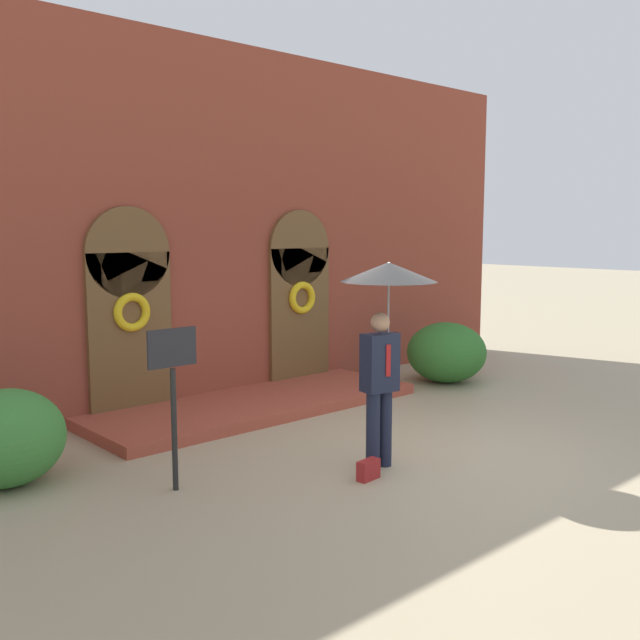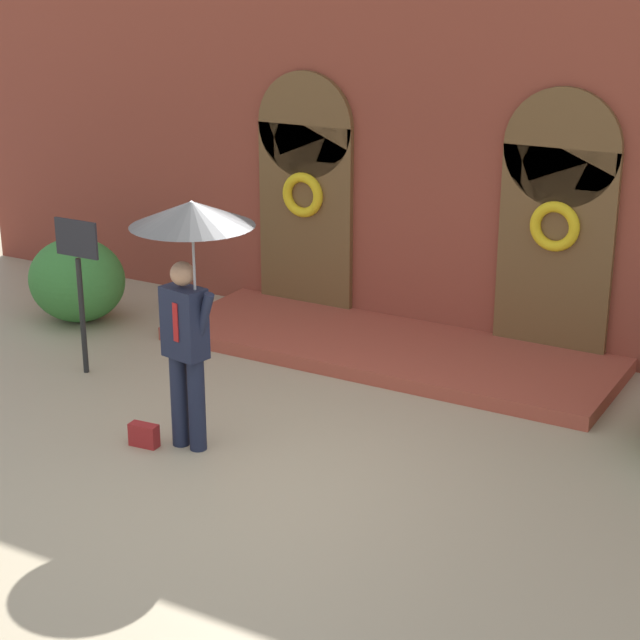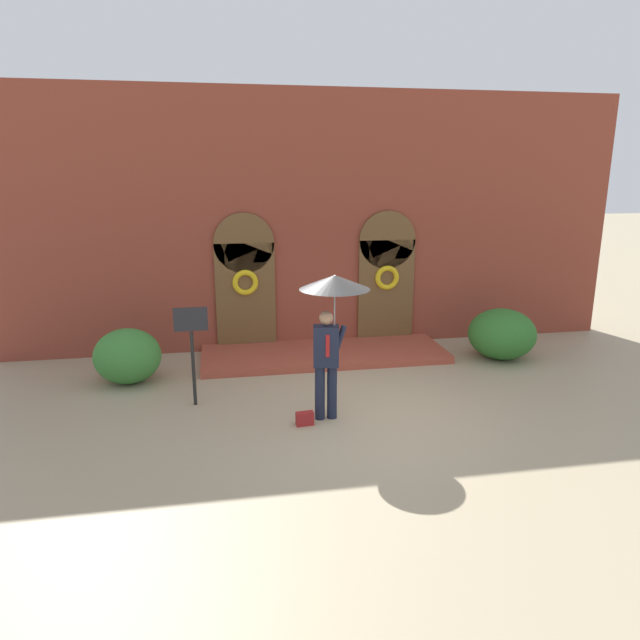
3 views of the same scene
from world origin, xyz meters
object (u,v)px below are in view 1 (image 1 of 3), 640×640
Objects in this scene: shrub_left at (6,438)px; shrub_right at (446,352)px; sign_post at (173,382)px; person_with_umbrella at (386,302)px; handbag at (368,470)px.

shrub_right is at bearing 0.81° from shrub_left.
sign_post is at bearing -45.91° from shrub_left.
person_with_umbrella is 1.37× the size of sign_post.
person_with_umbrella is 4.99m from shrub_right.
handbag is 0.23× the size of shrub_left.
shrub_left is 7.65m from shrub_right.
shrub_left is at bearing 134.09° from sign_post.
handbag is 0.20× the size of shrub_right.
shrub_right is at bearing 29.51° from person_with_umbrella.
sign_post reaches higher than handbag.
person_with_umbrella is at bearing -23.24° from sign_post.
handbag is at bearing -33.55° from sign_post.
person_with_umbrella reaches higher than sign_post.
shrub_left is (-1.27, 1.31, -0.64)m from sign_post.
person_with_umbrella reaches higher than shrub_left.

